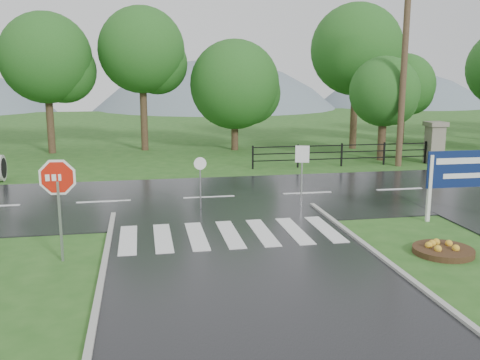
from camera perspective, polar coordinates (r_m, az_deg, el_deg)
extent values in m
plane|color=#29581D|center=(11.55, 3.11, -13.28)|extent=(120.00, 120.00, 0.00)
cube|color=black|center=(20.91, -3.32, -1.95)|extent=(90.00, 8.00, 0.04)
cube|color=silver|center=(15.93, -11.84, -6.24)|extent=(0.50, 2.80, 0.02)
cube|color=silver|center=(15.93, -8.23, -6.11)|extent=(0.50, 2.80, 0.02)
cube|color=silver|center=(15.99, -4.63, -5.96)|extent=(0.50, 2.80, 0.02)
cube|color=silver|center=(16.12, -1.07, -5.78)|extent=(0.50, 2.80, 0.02)
cube|color=silver|center=(16.30, 2.41, -5.59)|extent=(0.50, 2.80, 0.02)
cube|color=silver|center=(16.55, 5.81, -5.38)|extent=(0.50, 2.80, 0.02)
cube|color=silver|center=(16.85, 9.09, -5.16)|extent=(0.50, 2.80, 0.02)
cube|color=gray|center=(30.68, 20.02, 3.55)|extent=(0.80, 0.80, 2.00)
cube|color=#6B6659|center=(30.56, 20.16, 5.63)|extent=(1.00, 1.00, 0.24)
cube|color=black|center=(28.47, 10.78, 2.26)|extent=(9.50, 0.05, 0.05)
cube|color=black|center=(28.42, 10.80, 2.96)|extent=(9.50, 0.05, 0.05)
cube|color=black|center=(28.37, 10.83, 3.66)|extent=(9.50, 0.05, 0.05)
cube|color=black|center=(27.10, 1.37, 2.43)|extent=(0.08, 0.08, 1.20)
cube|color=black|center=(30.48, 19.16, 2.80)|extent=(0.08, 0.08, 1.20)
sphere|color=slate|center=(79.07, -2.44, -4.85)|extent=(48.00, 48.00, 48.00)
sphere|color=slate|center=(86.33, 16.27, -0.96)|extent=(36.00, 36.00, 36.00)
cube|color=#939399|center=(14.51, -18.62, -4.25)|extent=(0.06, 0.06, 2.11)
cylinder|color=white|center=(14.26, -18.90, 0.27)|extent=(1.27, 0.10, 1.27)
cylinder|color=red|center=(14.25, -18.91, 0.27)|extent=(1.10, 0.10, 1.11)
cube|color=silver|center=(18.49, 19.56, -0.85)|extent=(0.11, 0.11, 2.22)
cube|color=#0B1A4B|center=(19.01, 22.87, 1.10)|extent=(2.66, 0.11, 1.22)
cube|color=white|center=(18.94, 22.99, 1.91)|extent=(2.11, 0.04, 0.20)
cube|color=white|center=(19.02, 22.87, 0.43)|extent=(1.55, 0.03, 0.17)
cylinder|color=#332111|center=(15.59, 20.85, -7.07)|extent=(1.62, 1.62, 0.16)
cube|color=#939399|center=(19.47, 6.59, 0.18)|extent=(0.04, 0.04, 2.12)
cube|color=white|center=(19.30, 6.66, 2.76)|extent=(0.48, 0.17, 0.61)
cylinder|color=#939399|center=(18.95, -4.25, -0.61)|extent=(0.05, 0.05, 1.78)
cylinder|color=white|center=(18.78, -4.28, 1.77)|extent=(0.45, 0.04, 0.44)
cylinder|color=#473523|center=(28.89, 17.06, 10.97)|extent=(0.32, 0.32, 9.70)
cylinder|color=#3D2B1C|center=(30.83, 14.91, 4.99)|extent=(0.49, 0.49, 3.17)
sphere|color=#1B5119|center=(30.68, 15.13, 9.11)|extent=(3.83, 3.83, 3.83)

